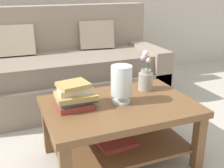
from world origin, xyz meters
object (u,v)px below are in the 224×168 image
at_px(couch, 65,71).
at_px(coffee_table, 119,120).
at_px(glass_hurricane_vase, 121,82).
at_px(flower_pitcher, 146,77).
at_px(book_stack_main, 75,96).

bearing_deg(couch, coffee_table, -84.54).
bearing_deg(couch, glass_hurricane_vase, -83.63).
bearing_deg(coffee_table, glass_hurricane_vase, 38.93).
bearing_deg(flower_pitcher, glass_hurricane_vase, -150.32).
distance_m(glass_hurricane_vase, flower_pitcher, 0.33).
height_order(couch, coffee_table, couch).
relative_size(coffee_table, book_stack_main, 3.78).
distance_m(couch, glass_hurricane_vase, 1.28).
relative_size(book_stack_main, glass_hurricane_vase, 1.03).
xyz_separation_m(coffee_table, book_stack_main, (-0.31, 0.06, 0.21)).
height_order(couch, glass_hurricane_vase, couch).
distance_m(couch, coffee_table, 1.27).
distance_m(book_stack_main, glass_hurricane_vase, 0.34).
distance_m(book_stack_main, flower_pitcher, 0.63).
bearing_deg(glass_hurricane_vase, couch, 96.37).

